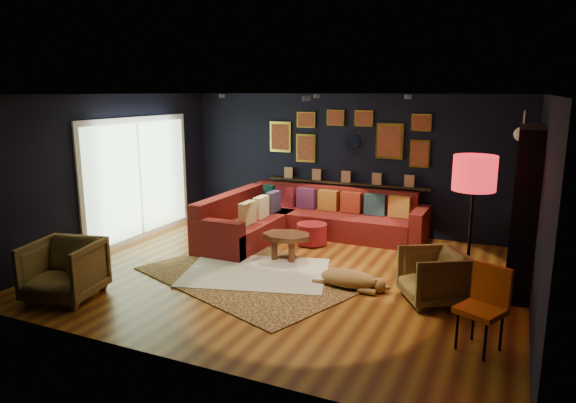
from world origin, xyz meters
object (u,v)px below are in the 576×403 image
at_px(pouf, 312,233).
at_px(gold_stool, 84,277).
at_px(orange_chair, 485,301).
at_px(dog, 349,275).
at_px(coffee_table, 287,239).
at_px(sectional, 298,221).
at_px(floor_lamp, 474,179).
at_px(armchair_right, 433,274).
at_px(armchair_left, 64,267).

height_order(pouf, gold_stool, gold_stool).
height_order(orange_chair, dog, orange_chair).
bearing_deg(coffee_table, orange_chair, -30.11).
distance_m(gold_stool, dog, 3.54).
bearing_deg(pouf, orange_chair, -42.00).
bearing_deg(dog, sectional, 129.14).
bearing_deg(orange_chair, pouf, 163.46).
height_order(coffee_table, dog, coffee_table).
distance_m(gold_stool, floor_lamp, 5.16).
height_order(gold_stool, floor_lamp, floor_lamp).
bearing_deg(pouf, gold_stool, -119.91).
relative_size(coffee_table, armchair_right, 1.15).
xyz_separation_m(sectional, orange_chair, (3.40, -3.01, 0.20)).
relative_size(armchair_right, orange_chair, 0.84).
distance_m(pouf, orange_chair, 4.06).
xyz_separation_m(gold_stool, orange_chair, (4.92, 0.63, 0.29)).
bearing_deg(gold_stool, floor_lamp, 21.03).
bearing_deg(gold_stool, armchair_left, -114.82).
bearing_deg(armchair_left, floor_lamp, 10.32).
bearing_deg(gold_stool, pouf, 60.09).
bearing_deg(coffee_table, pouf, 86.15).
distance_m(gold_stool, orange_chair, 4.97).
distance_m(floor_lamp, dog, 2.07).
bearing_deg(floor_lamp, sectional, 149.17).
relative_size(coffee_table, gold_stool, 1.80).
height_order(armchair_left, gold_stool, armchair_left).
bearing_deg(coffee_table, armchair_right, -17.60).
bearing_deg(floor_lamp, gold_stool, -158.97).
relative_size(sectional, armchair_left, 3.99).
relative_size(armchair_left, floor_lamp, 0.45).
height_order(coffee_table, gold_stool, gold_stool).
bearing_deg(sectional, orange_chair, -41.58).
bearing_deg(gold_stool, dog, 27.49).
relative_size(pouf, floor_lamp, 0.28).
relative_size(orange_chair, floor_lamp, 0.47).
height_order(gold_stool, orange_chair, orange_chair).
relative_size(sectional, gold_stool, 7.12).
distance_m(sectional, coffee_table, 1.28).
height_order(pouf, orange_chair, orange_chair).
relative_size(pouf, armchair_right, 0.71).
relative_size(sectional, orange_chair, 3.82).
bearing_deg(dog, orange_chair, -29.07).
distance_m(pouf, dog, 2.09).
bearing_deg(sectional, floor_lamp, -30.83).
height_order(pouf, dog, pouf).
bearing_deg(sectional, gold_stool, -112.73).
height_order(gold_stool, dog, gold_stool).
height_order(sectional, armchair_left, sectional).
bearing_deg(sectional, armchair_left, -112.85).
height_order(sectional, coffee_table, sectional).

